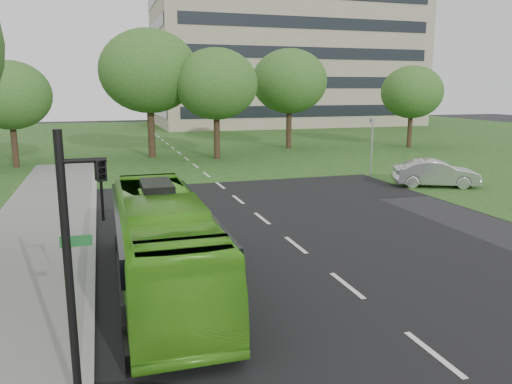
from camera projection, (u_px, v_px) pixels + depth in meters
ground at (318, 263)px, 16.34m from camera, size 160.00×160.00×0.00m
street_surfaces at (189, 164)px, 37.50m from camera, size 120.00×120.00×0.15m
office_building at (285, 44)px, 78.12m from camera, size 40.10×20.10×25.00m
tree_park_a at (10, 95)px, 35.27m from camera, size 5.72×5.72×7.61m
tree_park_b at (149, 71)px, 40.17m from camera, size 7.91×7.91×10.37m
tree_park_c at (216, 84)px, 39.56m from camera, size 6.64×6.64×8.81m
tree_park_d at (289, 81)px, 46.58m from camera, size 7.03×7.03×9.30m
tree_park_e at (412, 92)px, 47.55m from camera, size 5.84×5.84×7.79m
bus at (162, 243)px, 14.01m from camera, size 2.37×9.83×2.73m
sedan at (436, 173)px, 29.00m from camera, size 5.07×3.40×1.58m
traffic_light at (78, 257)px, 8.09m from camera, size 0.81×0.24×5.00m
camera_pole at (372, 139)px, 32.08m from camera, size 0.38×0.36×3.74m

